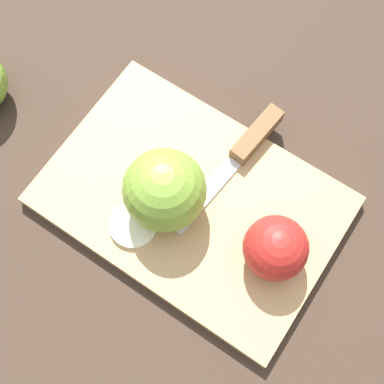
{
  "coord_description": "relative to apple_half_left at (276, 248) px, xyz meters",
  "views": [
    {
      "loc": [
        -0.09,
        0.18,
        0.59
      ],
      "look_at": [
        0.0,
        0.0,
        0.04
      ],
      "focal_mm": 50.0,
      "sensor_mm": 36.0,
      "label": 1
    }
  ],
  "objects": [
    {
      "name": "ground_plane",
      "position": [
        0.11,
        -0.02,
        -0.05
      ],
      "size": [
        4.0,
        4.0,
        0.0
      ],
      "primitive_type": "plane",
      "color": "#38281E"
    },
    {
      "name": "cutting_board",
      "position": [
        0.11,
        -0.02,
        -0.04
      ],
      "size": [
        0.36,
        0.27,
        0.02
      ],
      "color": "tan",
      "rests_on": "ground_plane"
    },
    {
      "name": "apple_half_left",
      "position": [
        0.0,
        0.0,
        0.0
      ],
      "size": [
        0.07,
        0.07,
        0.07
      ],
      "rotation": [
        0.0,
        0.0,
        2.4
      ],
      "color": "red",
      "rests_on": "cutting_board"
    },
    {
      "name": "apple_half_right",
      "position": [
        0.13,
        -0.0,
        0.01
      ],
      "size": [
        0.09,
        0.09,
        0.09
      ],
      "rotation": [
        0.0,
        0.0,
        4.06
      ],
      "color": "olive",
      "rests_on": "cutting_board"
    },
    {
      "name": "knife",
      "position": [
        0.07,
        -0.11,
        -0.03
      ],
      "size": [
        0.06,
        0.19,
        0.02
      ],
      "rotation": [
        0.0,
        0.0,
        1.33
      ],
      "color": "silver",
      "rests_on": "cutting_board"
    },
    {
      "name": "apple_slice",
      "position": [
        0.15,
        0.03,
        -0.03
      ],
      "size": [
        0.05,
        0.05,
        0.01
      ],
      "color": "beige",
      "rests_on": "cutting_board"
    }
  ]
}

